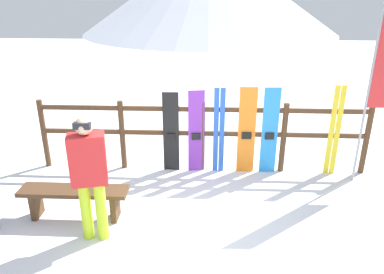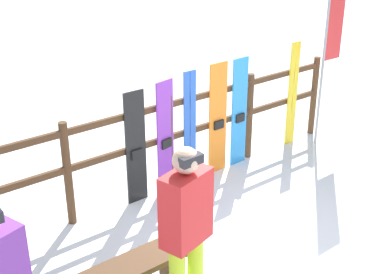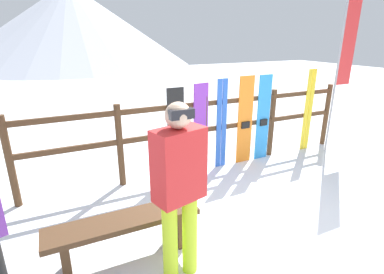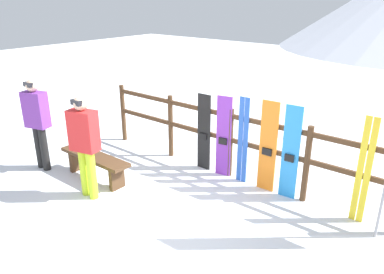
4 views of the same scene
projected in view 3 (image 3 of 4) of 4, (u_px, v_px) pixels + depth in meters
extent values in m
plane|color=white|center=(278.00, 228.00, 3.68)|extent=(40.00, 40.00, 0.00)
cone|color=silver|center=(72.00, 25.00, 23.18)|extent=(18.00, 18.00, 6.00)
cylinder|color=#4C331E|center=(10.00, 163.00, 3.95)|extent=(0.10, 0.10, 1.29)
cylinder|color=#4C331E|center=(120.00, 146.00, 4.55)|extent=(0.10, 0.10, 1.29)
cylinder|color=#4C331E|center=(205.00, 133.00, 5.15)|extent=(0.10, 0.10, 1.29)
cylinder|color=#4C331E|center=(272.00, 123.00, 5.74)|extent=(0.10, 0.10, 1.29)
cylinder|color=#4C331E|center=(326.00, 115.00, 6.34)|extent=(0.10, 0.10, 1.29)
cube|color=#4C331E|center=(205.00, 130.00, 5.13)|extent=(5.83, 0.05, 0.08)
cube|color=#4C331E|center=(205.00, 104.00, 4.98)|extent=(5.83, 0.05, 0.08)
cube|color=#4C331E|center=(124.00, 221.00, 3.05)|extent=(1.56, 0.36, 0.06)
cube|color=#4C331E|center=(66.00, 257.00, 2.89)|extent=(0.08, 0.29, 0.41)
cube|color=#4C331E|center=(177.00, 226.00, 3.37)|extent=(0.08, 0.29, 0.41)
cylinder|color=#B7D826|center=(170.00, 240.00, 2.80)|extent=(0.14, 0.14, 0.84)
cylinder|color=#B7D826|center=(190.00, 234.00, 2.89)|extent=(0.14, 0.14, 0.84)
cube|color=red|center=(179.00, 165.00, 2.60)|extent=(0.50, 0.35, 0.66)
sphere|color=#D8B293|center=(178.00, 115.00, 2.46)|extent=(0.23, 0.23, 0.23)
cube|color=black|center=(181.00, 114.00, 2.39)|extent=(0.20, 0.08, 0.08)
cube|color=black|center=(176.00, 133.00, 4.84)|extent=(0.29, 0.03, 1.48)
cube|color=black|center=(177.00, 138.00, 4.84)|extent=(0.16, 0.03, 0.12)
cube|color=purple|center=(201.00, 129.00, 5.02)|extent=(0.29, 0.08, 1.52)
cube|color=black|center=(201.00, 133.00, 5.02)|extent=(0.16, 0.06, 0.12)
cube|color=blue|center=(219.00, 125.00, 5.16)|extent=(0.09, 0.02, 1.57)
cube|color=blue|center=(224.00, 124.00, 5.20)|extent=(0.09, 0.02, 1.57)
cube|color=orange|center=(245.00, 120.00, 5.37)|extent=(0.31, 0.03, 1.59)
cube|color=black|center=(246.00, 125.00, 5.38)|extent=(0.17, 0.03, 0.12)
cube|color=#288CE0|center=(263.00, 118.00, 5.54)|extent=(0.29, 0.04, 1.59)
cube|color=black|center=(264.00, 122.00, 5.54)|extent=(0.16, 0.04, 0.12)
cube|color=yellow|center=(306.00, 111.00, 5.97)|extent=(0.09, 0.02, 1.64)
cube|color=yellow|center=(310.00, 110.00, 6.01)|extent=(0.09, 0.02, 1.64)
cylinder|color=#99999E|center=(337.00, 74.00, 5.68)|extent=(0.04, 0.04, 3.11)
cube|color=red|center=(350.00, 36.00, 5.55)|extent=(0.36, 0.01, 1.78)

